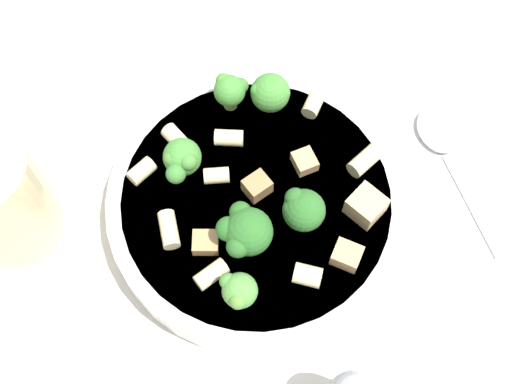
# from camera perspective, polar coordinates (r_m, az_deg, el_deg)

# --- Properties ---
(ground_plane) EXTENTS (2.00, 2.00, 0.00)m
(ground_plane) POSITION_cam_1_polar(r_m,az_deg,el_deg) (0.56, -0.00, -1.90)
(ground_plane) COLOR beige
(pasta_bowl) EXTENTS (0.25, 0.25, 0.03)m
(pasta_bowl) POSITION_cam_1_polar(r_m,az_deg,el_deg) (0.54, -0.00, -1.07)
(pasta_bowl) COLOR silver
(pasta_bowl) RESTS_ON ground_plane
(broccoli_floret_0) EXTENTS (0.03, 0.03, 0.04)m
(broccoli_floret_0) POSITION_cam_1_polar(r_m,az_deg,el_deg) (0.55, -2.33, 9.04)
(broccoli_floret_0) COLOR #93B766
(broccoli_floret_0) RESTS_ON pasta_bowl
(broccoli_floret_1) EXTENTS (0.03, 0.03, 0.04)m
(broccoli_floret_1) POSITION_cam_1_polar(r_m,az_deg,el_deg) (0.55, 1.24, 8.81)
(broccoli_floret_1) COLOR #84AD60
(broccoli_floret_1) RESTS_ON pasta_bowl
(broccoli_floret_2) EXTENTS (0.03, 0.03, 0.04)m
(broccoli_floret_2) POSITION_cam_1_polar(r_m,az_deg,el_deg) (0.50, 4.19, -1.58)
(broccoli_floret_2) COLOR #84AD60
(broccoli_floret_2) RESTS_ON pasta_bowl
(broccoli_floret_3) EXTENTS (0.04, 0.04, 0.05)m
(broccoli_floret_3) POSITION_cam_1_polar(r_m,az_deg,el_deg) (0.49, -1.42, -3.45)
(broccoli_floret_3) COLOR #93B766
(broccoli_floret_3) RESTS_ON pasta_bowl
(broccoli_floret_4) EXTENTS (0.03, 0.04, 0.04)m
(broccoli_floret_4) POSITION_cam_1_polar(r_m,az_deg,el_deg) (0.52, -6.63, 2.94)
(broccoli_floret_4) COLOR #9EC175
(broccoli_floret_4) RESTS_ON pasta_bowl
(broccoli_floret_5) EXTENTS (0.03, 0.03, 0.04)m
(broccoli_floret_5) POSITION_cam_1_polar(r_m,az_deg,el_deg) (0.48, -1.93, -8.75)
(broccoli_floret_5) COLOR #93B766
(broccoli_floret_5) RESTS_ON pasta_bowl
(rigatoni_0) EXTENTS (0.02, 0.03, 0.01)m
(rigatoni_0) POSITION_cam_1_polar(r_m,az_deg,el_deg) (0.51, -7.75, -3.33)
(rigatoni_0) COLOR beige
(rigatoni_0) RESTS_ON pasta_bowl
(rigatoni_1) EXTENTS (0.03, 0.03, 0.01)m
(rigatoni_1) POSITION_cam_1_polar(r_m,az_deg,el_deg) (0.54, 9.64, 2.78)
(rigatoni_1) COLOR beige
(rigatoni_1) RESTS_ON pasta_bowl
(rigatoni_2) EXTENTS (0.03, 0.03, 0.01)m
(rigatoni_2) POSITION_cam_1_polar(r_m,az_deg,el_deg) (0.50, -4.00, -7.30)
(rigatoni_2) COLOR beige
(rigatoni_2) RESTS_ON pasta_bowl
(rigatoni_3) EXTENTS (0.02, 0.02, 0.02)m
(rigatoni_3) POSITION_cam_1_polar(r_m,az_deg,el_deg) (0.50, 4.60, -7.40)
(rigatoni_3) COLOR beige
(rigatoni_3) RESTS_ON pasta_bowl
(rigatoni_4) EXTENTS (0.02, 0.02, 0.01)m
(rigatoni_4) POSITION_cam_1_polar(r_m,az_deg,el_deg) (0.57, 5.10, 7.75)
(rigatoni_4) COLOR beige
(rigatoni_4) RESTS_ON pasta_bowl
(rigatoni_5) EXTENTS (0.03, 0.03, 0.01)m
(rigatoni_5) POSITION_cam_1_polar(r_m,az_deg,el_deg) (0.55, -6.98, 4.61)
(rigatoni_5) COLOR beige
(rigatoni_5) RESTS_ON pasta_bowl
(rigatoni_6) EXTENTS (0.03, 0.02, 0.01)m
(rigatoni_6) POSITION_cam_1_polar(r_m,az_deg,el_deg) (0.55, -2.43, 4.83)
(rigatoni_6) COLOR beige
(rigatoni_6) RESTS_ON pasta_bowl
(rigatoni_7) EXTENTS (0.02, 0.03, 0.01)m
(rigatoni_7) POSITION_cam_1_polar(r_m,az_deg,el_deg) (0.54, -10.13, 1.84)
(rigatoni_7) COLOR beige
(rigatoni_7) RESTS_ON pasta_bowl
(rigatoni_8) EXTENTS (0.02, 0.02, 0.01)m
(rigatoni_8) POSITION_cam_1_polar(r_m,az_deg,el_deg) (0.53, -3.53, 1.47)
(rigatoni_8) COLOR beige
(rigatoni_8) RESTS_ON pasta_bowl
(chicken_chunk_0) EXTENTS (0.03, 0.02, 0.01)m
(chicken_chunk_0) POSITION_cam_1_polar(r_m,az_deg,el_deg) (0.51, 8.07, -5.60)
(chicken_chunk_0) COLOR tan
(chicken_chunk_0) RESTS_ON pasta_bowl
(chicken_chunk_1) EXTENTS (0.03, 0.03, 0.01)m
(chicken_chunk_1) POSITION_cam_1_polar(r_m,az_deg,el_deg) (0.54, 4.34, 2.73)
(chicken_chunk_1) COLOR tan
(chicken_chunk_1) RESTS_ON pasta_bowl
(chicken_chunk_2) EXTENTS (0.03, 0.03, 0.02)m
(chicken_chunk_2) POSITION_cam_1_polar(r_m,az_deg,el_deg) (0.52, -0.05, 0.54)
(chicken_chunk_2) COLOR #A87A4C
(chicken_chunk_2) RESTS_ON pasta_bowl
(chicken_chunk_3) EXTENTS (0.02, 0.02, 0.01)m
(chicken_chunk_3) POSITION_cam_1_polar(r_m,az_deg,el_deg) (0.51, -4.51, -4.49)
(chicken_chunk_3) COLOR tan
(chicken_chunk_3) RESTS_ON pasta_bowl
(chicken_chunk_4) EXTENTS (0.04, 0.04, 0.02)m
(chicken_chunk_4) POSITION_cam_1_polar(r_m,az_deg,el_deg) (0.52, 9.78, -0.77)
(chicken_chunk_4) COLOR tan
(chicken_chunk_4) RESTS_ON pasta_bowl
(drinking_glass) EXTENTS (0.08, 0.08, 0.11)m
(drinking_glass) POSITION_cam_1_polar(r_m,az_deg,el_deg) (0.55, -21.65, -0.81)
(drinking_glass) COLOR beige
(drinking_glass) RESTS_ON ground_plane
(spoon) EXTENTS (0.09, 0.15, 0.01)m
(spoon) POSITION_cam_1_polar(r_m,az_deg,el_deg) (0.61, 16.60, 3.69)
(spoon) COLOR silver
(spoon) RESTS_ON ground_plane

